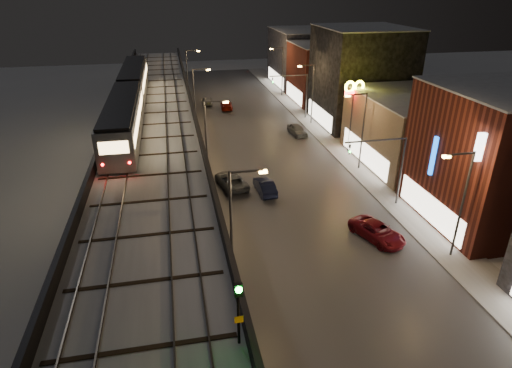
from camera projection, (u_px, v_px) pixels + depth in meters
road_surface at (272, 162)px, 52.16m from camera, size 17.00×120.00×0.06m
sidewalk_right at (349, 156)px, 53.93m from camera, size 4.00×120.00×0.14m
under_viaduct_pavement at (160, 171)px, 49.74m from camera, size 11.00×120.00×0.06m
elevated_viaduct at (154, 134)px, 44.55m from camera, size 9.00×100.00×6.30m
viaduct_trackbed at (153, 126)px, 44.33m from camera, size 8.40×100.00×0.32m
viaduct_parapet_streetside at (195, 119)px, 44.93m from camera, size 0.30×100.00×1.10m
viaduct_parapet_far at (109, 124)px, 43.38m from camera, size 0.30×100.00×1.10m
building_b at (501, 157)px, 37.46m from camera, size 12.20×12.20×12.16m
building_c at (414, 129)px, 50.71m from camera, size 12.20×15.20×8.16m
building_d at (361, 77)px, 63.58m from camera, size 12.20×13.20×14.16m
building_e at (327, 73)px, 76.83m from camera, size 12.20×12.20×10.16m
building_f at (304, 57)px, 89.00m from camera, size 12.20×16.20×11.16m
streetlight_left_1 at (235, 222)px, 29.03m from camera, size 2.57×0.28×9.00m
streetlight_right_1 at (460, 199)px, 32.10m from camera, size 2.56×0.28×9.00m
streetlight_left_2 at (209, 136)px, 44.96m from camera, size 2.57×0.28×9.00m
streetlight_right_2 at (361, 126)px, 48.03m from camera, size 2.56×0.28×9.00m
streetlight_left_3 at (196, 96)px, 60.89m from camera, size 2.57×0.28×9.00m
streetlight_right_3 at (311, 90)px, 63.96m from camera, size 2.56×0.28×9.00m
streetlight_left_4 at (189, 72)px, 76.82m from camera, size 2.57×0.28×9.00m
streetlight_right_4 at (281, 68)px, 79.88m from camera, size 2.56×0.28×9.00m
traffic_light_rig_a at (391, 163)px, 40.22m from camera, size 6.10×0.34×7.00m
traffic_light_rig_b at (299, 91)px, 66.77m from camera, size 6.10×0.34×7.00m
subway_train at (129, 96)px, 47.69m from camera, size 2.95×35.43×3.52m
rail_signal at (239, 302)px, 16.49m from camera, size 0.36×0.43×3.10m
car_near_white at (265, 187)px, 44.27m from camera, size 1.79×4.53×1.47m
car_mid_silver at (231, 181)px, 45.54m from camera, size 3.41×5.75×1.50m
car_mid_dark at (227, 105)px, 73.31m from camera, size 2.30×4.86×1.37m
car_far_white at (207, 101)px, 76.00m from camera, size 1.83×4.16×1.39m
car_onc_dark at (377, 232)px, 36.34m from camera, size 4.02×5.70×1.44m
car_onc_red at (297, 130)px, 61.01m from camera, size 2.26×4.62×1.52m
sign_mcdonalds at (354, 96)px, 52.28m from camera, size 2.73×0.65×9.17m
sign_citgo at (486, 165)px, 31.66m from camera, size 2.14×0.39×10.17m
sign_carwash at (439, 163)px, 37.25m from camera, size 1.55×0.35×8.06m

